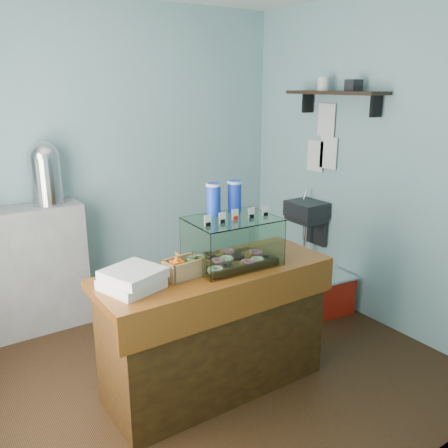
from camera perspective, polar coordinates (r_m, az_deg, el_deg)
ground at (r=3.76m, az=-3.21°, el=-16.98°), size 3.50×3.50×0.00m
room_shell at (r=3.18m, az=-3.37°, el=9.84°), size 3.54×3.04×2.82m
counter at (r=3.34m, az=-1.06°, el=-12.44°), size 1.60×0.60×0.90m
back_shelf at (r=4.36m, az=-22.80°, el=-5.28°), size 1.00×0.32×1.10m
display_case at (r=3.20m, az=0.74°, el=-1.82°), size 0.60×0.45×0.54m
condiment_crate at (r=3.00m, az=-4.97°, el=-5.28°), size 0.27×0.18×0.17m
pastry_boxes at (r=2.88m, az=-10.97°, el=-6.50°), size 0.40×0.39×0.12m
coffee_urn at (r=4.21m, az=-20.74°, el=5.91°), size 0.29×0.29×0.53m
red_cooler at (r=4.60m, az=12.50°, el=-8.18°), size 0.45×0.37×0.37m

